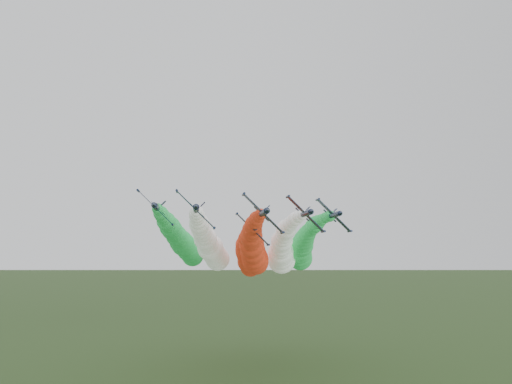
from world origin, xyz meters
TOP-DOWN VIEW (x-y plane):
  - jet_lead at (6.87, 53.88)m, footprint 15.29×83.55m
  - jet_inner_left at (-5.92, 57.16)m, footprint 15.19×83.44m
  - jet_inner_right at (17.00, 63.63)m, footprint 15.96×84.21m
  - jet_outer_left at (-14.59, 65.23)m, footprint 15.01×83.27m
  - jet_outer_right at (25.33, 71.39)m, footprint 15.62×83.87m
  - jet_trail at (7.14, 74.88)m, footprint 15.06×83.32m

SIDE VIEW (x-z plane):
  - jet_trail at x=7.14m, z-range 25.23..43.53m
  - jet_lead at x=6.87m, z-range 26.85..45.38m
  - jet_inner_right at x=17.00m, z-range 26.76..45.95m
  - jet_outer_right at x=25.33m, z-range 27.74..46.59m
  - jet_inner_left at x=-5.92m, z-range 28.21..46.64m
  - jet_outer_left at x=-14.59m, z-range 29.66..47.91m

